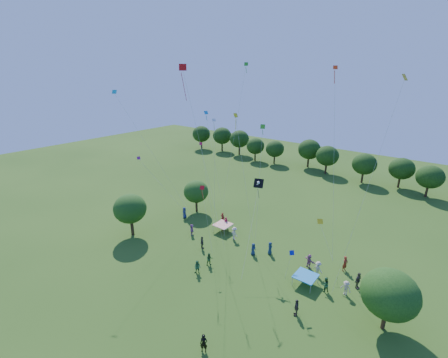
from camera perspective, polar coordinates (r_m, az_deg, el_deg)
ground at (r=28.98m, az=-20.05°, el=-28.98°), size 160.00×160.00×0.00m
near_tree_west at (r=42.37m, az=-17.47°, el=-5.42°), size 4.39×4.39×5.95m
near_tree_north at (r=47.70m, az=-5.35°, el=-2.40°), size 3.93×3.93×5.20m
near_tree_east at (r=30.30m, az=29.05°, el=-18.63°), size 4.66×4.66×5.78m
treeline at (r=69.01m, az=20.72°, el=3.94°), size 88.01×8.77×6.77m
tent_red_stripe at (r=42.60m, az=-0.21°, el=-8.69°), size 2.20×2.20×1.10m
tent_blue at (r=34.19m, az=15.30°, el=-17.39°), size 2.20×2.20×1.10m
man_in_black at (r=27.31m, az=-3.87°, el=-28.77°), size 0.74×0.67×1.66m
crowd_person_0 at (r=37.92m, az=5.59°, el=-13.14°), size 0.50×0.80×1.54m
crowd_person_1 at (r=44.81m, az=-0.27°, el=-7.43°), size 0.67×0.45×1.71m
crowd_person_2 at (r=33.98m, az=18.71°, el=-18.48°), size 0.85×0.92×1.67m
crowd_person_3 at (r=35.88m, az=17.45°, el=-15.98°), size 1.25×0.84×1.75m
crowd_person_4 at (r=30.65m, az=13.63°, el=-22.68°), size 0.89×1.11×1.73m
crowd_person_5 at (r=42.12m, az=-6.15°, el=-9.53°), size 1.44×1.40×1.58m
crowd_person_6 at (r=38.28m, az=8.76°, el=-12.88°), size 0.68×0.90×1.62m
crowd_person_7 at (r=37.57m, az=22.07°, el=-14.73°), size 0.64×0.80×1.85m
crowd_person_8 at (r=36.01m, az=-2.78°, el=-15.00°), size 0.81×0.87×1.57m
crowd_person_9 at (r=34.27m, az=22.20°, el=-18.68°), size 1.10×0.60×1.60m
crowd_person_10 at (r=38.95m, az=-4.19°, el=-11.99°), size 1.09×0.89×1.70m
crowd_person_11 at (r=36.90m, az=15.91°, el=-14.78°), size 1.65×1.17×1.67m
crowd_person_12 at (r=46.73m, az=-7.53°, el=-6.38°), size 0.73×0.98×1.77m
crowd_person_13 at (r=43.39m, az=0.40°, el=-8.35°), size 0.76×0.77×1.76m
crowd_person_14 at (r=34.81m, az=-5.06°, el=-16.40°), size 0.90×0.70×1.61m
crowd_person_15 at (r=40.74m, az=1.99°, el=-10.31°), size 1.30×0.84×1.83m
crowd_person_16 at (r=35.50m, az=24.16°, el=-17.23°), size 0.75×1.18×1.87m
pirate_kite at (r=34.65m, az=6.53°, el=-1.13°), size 3.22×7.33×8.34m
red_high_kite at (r=33.62m, az=-6.55°, el=14.67°), size 5.59×1.06×20.81m
small_kite_0 at (r=32.65m, az=-3.82°, el=-4.15°), size 0.92×1.02×8.52m
small_kite_1 at (r=28.22m, az=28.23°, el=6.92°), size 2.39×3.74×19.84m
small_kite_2 at (r=36.27m, az=18.00°, el=-8.23°), size 2.50×0.92×4.13m
small_kite_3 at (r=35.23m, az=7.07°, el=5.01°), size 0.59×1.02×14.38m
small_kite_4 at (r=42.68m, az=-2.67°, el=8.22°), size 1.00×2.99×15.00m
small_kite_5 at (r=41.67m, az=-13.47°, el=0.90°), size 4.62×5.04×9.45m
small_kite_6 at (r=35.52m, az=-1.87°, el=4.63°), size 2.06×2.31×15.09m
small_kite_7 at (r=39.90m, az=-16.01°, el=8.91°), size 6.03×7.13×17.98m
small_kite_8 at (r=38.71m, az=-3.66°, el=1.76°), size 1.66×0.92×11.68m
small_kite_9 at (r=32.99m, az=20.27°, el=9.21°), size 2.99×1.68×20.59m
small_kite_10 at (r=34.97m, az=2.99°, el=6.63°), size 2.64×1.04×15.62m
small_kite_11 at (r=45.68m, az=3.06°, el=14.51°), size 1.31×4.59×21.34m
small_kite_12 at (r=30.72m, az=12.64°, el=-14.10°), size 0.83×0.49×3.70m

